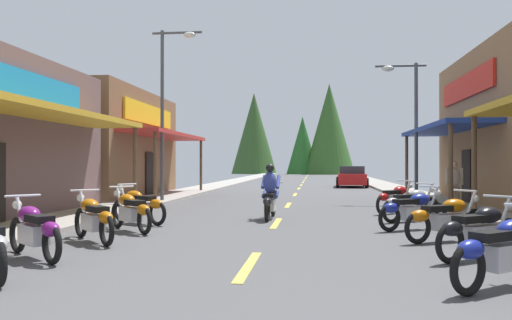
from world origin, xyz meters
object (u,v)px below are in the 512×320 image
rider_cruising_lead (270,196)px  motorcycle_parked_left_2 (94,218)px  motorcycle_parked_right_2 (479,230)px  streetlamp_right (408,111)px  motorcycle_parked_right_5 (411,204)px  motorcycle_parked_left_1 (34,229)px  motorcycle_parked_right_6 (396,198)px  streetlamp_left (169,93)px  motorcycle_parked_right_3 (446,218)px  motorcycle_parked_left_3 (131,210)px  motorcycle_parked_left_4 (139,205)px  motorcycle_parked_right_1 (503,250)px  pedestrian_waiting (454,182)px  motorcycle_parked_right_4 (413,209)px  parked_car_curbside (352,177)px

rider_cruising_lead → motorcycle_parked_left_2: bearing=147.9°
motorcycle_parked_right_2 → streetlamp_right: bearing=48.2°
motorcycle_parked_right_5 → motorcycle_parked_left_1: (-7.20, -6.39, 0.00)m
motorcycle_parked_right_6 → streetlamp_left: bearing=108.8°
streetlamp_right → motorcycle_parked_right_3: bearing=-95.9°
motorcycle_parked_left_3 → motorcycle_parked_left_4: bearing=-31.9°
motorcycle_parked_left_3 → rider_cruising_lead: rider_cruising_lead is taller
streetlamp_left → rider_cruising_lead: bearing=-51.0°
motorcycle_parked_left_2 → motorcycle_parked_right_1: bearing=-157.7°
motorcycle_parked_left_1 → pedestrian_waiting: (9.18, 9.71, 0.47)m
motorcycle_parked_right_4 → motorcycle_parked_left_4: (-6.88, 0.54, 0.00)m
rider_cruising_lead → motorcycle_parked_right_4: bearing=-118.0°
motorcycle_parked_left_3 → motorcycle_parked_right_2: bearing=-155.8°
motorcycle_parked_right_5 → parked_car_curbside: size_ratio=0.41×
motorcycle_parked_right_1 → motorcycle_parked_left_4: 9.43m
motorcycle_parked_right_3 → motorcycle_parked_left_3: size_ratio=1.17×
motorcycle_parked_right_2 → motorcycle_parked_left_2: same height
streetlamp_left → motorcycle_parked_left_3: streetlamp_left is taller
motorcycle_parked_right_1 → rider_cruising_lead: bearing=74.9°
pedestrian_waiting → motorcycle_parked_right_2: bearing=-14.8°
parked_car_curbside → motorcycle_parked_right_4: bearing=-177.7°
motorcycle_parked_right_3 → motorcycle_parked_right_6: (-0.09, 5.99, 0.00)m
pedestrian_waiting → parked_car_curbside: (-2.13, 17.82, -0.27)m
motorcycle_parked_left_2 → motorcycle_parked_left_3: 1.70m
streetlamp_right → pedestrian_waiting: (0.84, -3.76, -2.75)m
motorcycle_parked_right_4 → motorcycle_parked_left_1: bearing=179.5°
motorcycle_parked_right_2 → motorcycle_parked_left_4: 8.46m
pedestrian_waiting → motorcycle_parked_right_3: bearing=-18.5°
motorcycle_parked_right_6 → rider_cruising_lead: (-3.79, -2.12, 0.17)m
motorcycle_parked_left_4 → motorcycle_parked_right_1: bearing=170.3°
motorcycle_parked_right_5 → parked_car_curbside: bearing=53.9°
motorcycle_parked_right_1 → motorcycle_parked_right_6: (0.17, 9.99, 0.00)m
streetlamp_right → parked_car_curbside: size_ratio=1.28×
streetlamp_right → motorcycle_parked_right_5: streetlamp_right is taller
motorcycle_parked_right_3 → pedestrian_waiting: bearing=43.5°
rider_cruising_lead → pedestrian_waiting: (5.83, 3.13, 0.30)m
streetlamp_left → streetlamp_right: streetlamp_left is taller
motorcycle_parked_right_2 → streetlamp_left: bearing=89.4°
motorcycle_parked_right_2 → motorcycle_parked_left_2: 7.18m
motorcycle_parked_right_5 → parked_car_curbside: (-0.14, 21.15, 0.20)m
streetlamp_left → motorcycle_parked_left_4: bearing=-80.2°
motorcycle_parked_left_4 → motorcycle_parked_left_2: bearing=125.9°
motorcycle_parked_right_2 → pedestrian_waiting: pedestrian_waiting is taller
rider_cruising_lead → motorcycle_parked_right_3: bearing=-133.4°
motorcycle_parked_right_1 → motorcycle_parked_right_4: 5.85m
motorcycle_parked_right_1 → rider_cruising_lead: rider_cruising_lead is taller
streetlamp_right → rider_cruising_lead: (-4.99, -6.89, -3.05)m
motorcycle_parked_right_6 → motorcycle_parked_left_4: (-7.10, -3.60, 0.00)m
motorcycle_parked_right_1 → motorcycle_parked_right_6: 9.99m
motorcycle_parked_left_2 → rider_cruising_lead: size_ratio=0.77×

